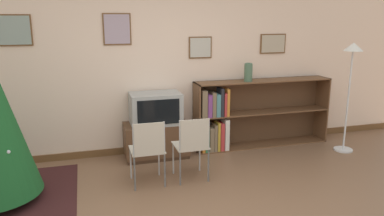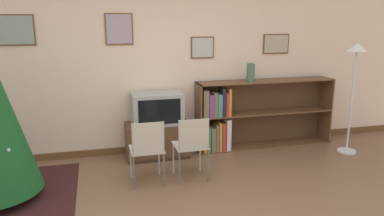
{
  "view_description": "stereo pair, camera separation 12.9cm",
  "coord_description": "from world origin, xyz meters",
  "views": [
    {
      "loc": [
        -1.05,
        -3.05,
        2.0
      ],
      "look_at": [
        0.21,
        1.28,
        0.9
      ],
      "focal_mm": 35.0,
      "sensor_mm": 36.0,
      "label": 1
    },
    {
      "loc": [
        -0.93,
        -3.08,
        2.0
      ],
      "look_at": [
        0.21,
        1.28,
        0.9
      ],
      "focal_mm": 35.0,
      "sensor_mm": 36.0,
      "label": 2
    }
  ],
  "objects": [
    {
      "name": "wall_back",
      "position": [
        -0.0,
        2.36,
        1.35
      ],
      "size": [
        8.44,
        0.11,
        2.7
      ],
      "color": "beige",
      "rests_on": "ground_plane"
    },
    {
      "name": "tv_console",
      "position": [
        -0.1,
        2.06,
        0.26
      ],
      "size": [
        0.92,
        0.47,
        0.51
      ],
      "color": "#412A1A",
      "rests_on": "ground_plane"
    },
    {
      "name": "television",
      "position": [
        -0.1,
        2.06,
        0.73
      ],
      "size": [
        0.71,
        0.46,
        0.45
      ],
      "color": "#9E9E99",
      "rests_on": "tv_console"
    },
    {
      "name": "folding_chair_left",
      "position": [
        -0.38,
        1.13,
        0.47
      ],
      "size": [
        0.4,
        0.4,
        0.82
      ],
      "color": "#BCB29E",
      "rests_on": "ground_plane"
    },
    {
      "name": "folding_chair_right",
      "position": [
        0.17,
        1.13,
        0.47
      ],
      "size": [
        0.4,
        0.4,
        0.82
      ],
      "color": "#BCB29E",
      "rests_on": "ground_plane"
    },
    {
      "name": "bookshelf",
      "position": [
        1.24,
        2.13,
        0.5
      ],
      "size": [
        2.19,
        0.36,
        1.05
      ],
      "color": "brown",
      "rests_on": "ground_plane"
    },
    {
      "name": "vase",
      "position": [
        1.33,
        2.08,
        1.19
      ],
      "size": [
        0.12,
        0.12,
        0.28
      ],
      "color": "#47664C",
      "rests_on": "bookshelf"
    },
    {
      "name": "standing_lamp",
      "position": [
        2.71,
        1.52,
        1.26
      ],
      "size": [
        0.28,
        0.28,
        1.64
      ],
      "color": "silver",
      "rests_on": "ground_plane"
    }
  ]
}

